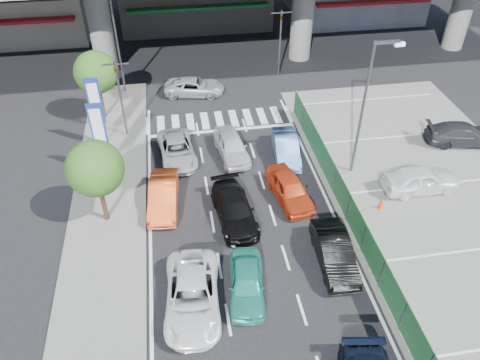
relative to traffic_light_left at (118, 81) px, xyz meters
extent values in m
plane|color=black|center=(6.20, -12.00, -3.94)|extent=(120.00, 120.00, 0.00)
cube|color=#5D5D5B|center=(17.20, -10.00, -3.91)|extent=(12.00, 28.00, 0.06)
cube|color=#5D5D5B|center=(-0.80, -8.00, -3.88)|extent=(4.00, 30.00, 0.12)
cylinder|color=slate|center=(-1.80, 10.00, 0.06)|extent=(1.80, 1.80, 8.00)
cylinder|color=slate|center=(14.20, 10.00, 0.06)|extent=(1.80, 1.80, 8.00)
cylinder|color=slate|center=(28.20, 10.00, 0.06)|extent=(1.80, 1.80, 8.00)
cube|color=#AE151C|center=(-9.80, 14.90, -1.14)|extent=(10.80, 1.60, 0.25)
cube|color=#146529|center=(6.20, 15.90, -1.14)|extent=(12.60, 1.60, 0.25)
cube|color=#AE151C|center=(22.20, 14.90, -1.14)|extent=(10.80, 1.60, 0.25)
cylinder|color=#595B60|center=(0.00, 0.00, -1.34)|extent=(0.14, 0.14, 5.20)
cube|color=#595B60|center=(0.00, 0.00, 1.06)|extent=(1.60, 0.08, 0.08)
imported|color=black|center=(0.00, 0.00, 0.76)|extent=(0.26, 1.24, 0.50)
cylinder|color=#595B60|center=(11.70, 7.00, -1.34)|extent=(0.14, 0.14, 5.20)
cube|color=#595B60|center=(11.70, 7.00, 1.06)|extent=(1.60, 0.08, 0.08)
imported|color=black|center=(11.70, 7.00, 0.76)|extent=(0.26, 1.24, 0.50)
cylinder|color=#595B60|center=(13.20, -6.00, 0.06)|extent=(0.16, 0.16, 8.00)
cube|color=#595B60|center=(13.80, -6.00, 3.96)|extent=(1.40, 0.15, 0.15)
cube|color=silver|center=(14.50, -6.00, 3.81)|extent=(0.50, 0.22, 0.18)
cylinder|color=#595B60|center=(-0.30, 6.00, 0.06)|extent=(0.16, 0.16, 8.00)
cylinder|color=#595B60|center=(-1.00, -4.00, -2.84)|extent=(0.10, 0.10, 2.20)
cube|color=navy|center=(-1.00, -4.00, -0.74)|extent=(0.80, 0.12, 3.00)
cube|color=white|center=(-1.00, -4.07, -0.74)|extent=(0.60, 0.02, 2.40)
cylinder|color=#595B60|center=(-1.40, -1.00, -2.84)|extent=(0.10, 0.10, 2.20)
cube|color=navy|center=(-1.40, -1.00, -0.74)|extent=(0.80, 0.12, 3.00)
cube|color=white|center=(-1.40, -1.07, -0.74)|extent=(0.60, 0.02, 2.40)
cylinder|color=#382314|center=(-0.80, -8.00, -2.74)|extent=(0.24, 0.24, 2.40)
sphere|color=#1F4A15|center=(-0.80, -8.00, -0.54)|extent=(2.80, 2.80, 2.80)
cylinder|color=#382314|center=(-1.60, 2.50, -2.74)|extent=(0.24, 0.24, 2.40)
sphere|color=#1F4A15|center=(-1.60, 2.50, -0.54)|extent=(2.80, 2.80, 2.80)
imported|color=white|center=(3.21, -14.05, -3.25)|extent=(2.65, 5.12, 1.38)
imported|color=teal|center=(5.61, -13.71, -3.29)|extent=(2.05, 3.98, 1.30)
imported|color=black|center=(9.93, -12.64, -3.25)|extent=(1.65, 4.25, 1.38)
imported|color=#EE551F|center=(2.19, -7.30, -3.25)|extent=(1.80, 4.29, 1.38)
imported|color=black|center=(5.76, -8.94, -3.28)|extent=(2.27, 4.65, 1.30)
imported|color=#BE3815|center=(8.97, -7.82, -3.25)|extent=(2.30, 4.27, 1.38)
imported|color=#A3A6AA|center=(3.13, -3.07, -3.33)|extent=(2.46, 4.57, 1.22)
imported|color=silver|center=(6.45, -3.30, -3.25)|extent=(2.11, 4.21, 1.38)
imported|color=#5282CE|center=(9.69, -3.97, -3.27)|extent=(1.82, 4.18, 1.34)
imported|color=#A1A4A9|center=(4.83, 4.88, -3.33)|extent=(4.66, 2.71, 1.22)
imported|color=white|center=(16.30, -8.28, -3.15)|extent=(4.29, 1.77, 1.46)
imported|color=#2E2E33|center=(21.07, -4.31, -3.21)|extent=(4.86, 2.66, 1.34)
cone|color=#F8420D|center=(13.64, -9.47, -3.54)|extent=(0.40, 0.40, 0.66)
camera|label=1|loc=(3.27, -26.59, 13.03)|focal=35.00mm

